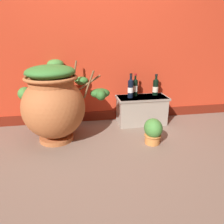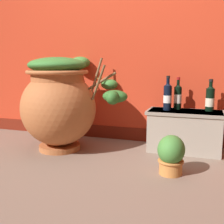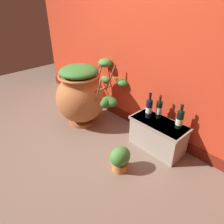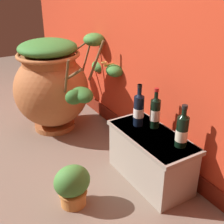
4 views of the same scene
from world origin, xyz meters
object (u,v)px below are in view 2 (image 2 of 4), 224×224
wine_bottle_left (178,96)px  wine_bottle_right (210,98)px  terracotta_urn (60,101)px  potted_shrub (171,154)px  wine_bottle_middle (168,96)px

wine_bottle_left → wine_bottle_right: (0.30, -0.01, -0.00)m
wine_bottle_right → terracotta_urn: bearing=-164.7°
wine_bottle_right → potted_shrub: size_ratio=0.99×
wine_bottle_right → wine_bottle_middle: bearing=-169.3°
wine_bottle_middle → wine_bottle_right: size_ratio=1.09×
wine_bottle_middle → potted_shrub: wine_bottle_middle is taller
wine_bottle_middle → potted_shrub: size_ratio=1.08×
terracotta_urn → wine_bottle_middle: 1.03m
potted_shrub → wine_bottle_right: bearing=68.6°
wine_bottle_left → potted_shrub: size_ratio=1.03×
potted_shrub → wine_bottle_left: bearing=92.4°
wine_bottle_left → potted_shrub: wine_bottle_left is taller
wine_bottle_middle → wine_bottle_right: bearing=10.7°
terracotta_urn → potted_shrub: bearing=-15.6°
terracotta_urn → wine_bottle_middle: bearing=17.1°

